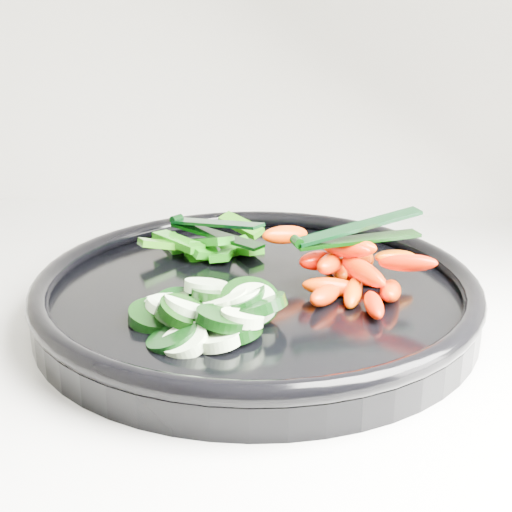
# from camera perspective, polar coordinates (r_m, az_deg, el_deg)

# --- Properties ---
(veggie_tray) EXTENTS (0.42, 0.42, 0.04)m
(veggie_tray) POSITION_cam_1_polar(r_m,az_deg,el_deg) (0.60, -0.00, -3.08)
(veggie_tray) COLOR black
(veggie_tray) RESTS_ON counter
(cucumber_pile) EXTENTS (0.14, 0.12, 0.04)m
(cucumber_pile) POSITION_cam_1_polar(r_m,az_deg,el_deg) (0.54, -4.04, -4.38)
(cucumber_pile) COLOR black
(cucumber_pile) RESTS_ON veggie_tray
(carrot_pile) EXTENTS (0.15, 0.16, 0.06)m
(carrot_pile) POSITION_cam_1_polar(r_m,az_deg,el_deg) (0.60, 7.45, -1.00)
(carrot_pile) COLOR #ED4000
(carrot_pile) RESTS_ON veggie_tray
(pepper_pile) EXTENTS (0.12, 0.11, 0.04)m
(pepper_pile) POSITION_cam_1_polar(r_m,az_deg,el_deg) (0.68, -3.97, 0.82)
(pepper_pile) COLOR #0D6409
(pepper_pile) RESTS_ON veggie_tray
(tong_carrot) EXTENTS (0.11, 0.06, 0.02)m
(tong_carrot) POSITION_cam_1_polar(r_m,az_deg,el_deg) (0.59, 7.91, 1.79)
(tong_carrot) COLOR black
(tong_carrot) RESTS_ON carrot_pile
(tong_pepper) EXTENTS (0.10, 0.07, 0.02)m
(tong_pepper) POSITION_cam_1_polar(r_m,az_deg,el_deg) (0.68, -3.44, 2.22)
(tong_pepper) COLOR black
(tong_pepper) RESTS_ON pepper_pile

